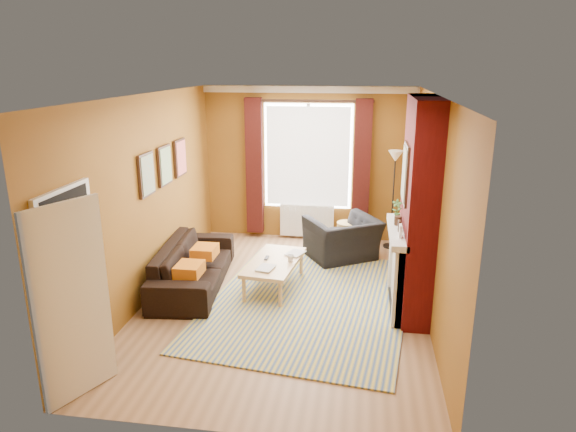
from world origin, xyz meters
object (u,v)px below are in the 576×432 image
object	(u,v)px
wicker_stool	(347,235)
floor_lamp	(395,172)
sofa	(194,265)
coffee_table	(274,263)
armchair	(342,239)

from	to	relation	value
wicker_stool	floor_lamp	world-z (taller)	floor_lamp
sofa	coffee_table	world-z (taller)	sofa
sofa	floor_lamp	xyz separation A→B (m)	(2.96, 2.11, 1.06)
sofa	wicker_stool	bearing A→B (deg)	-53.67
sofa	coffee_table	distance (m)	1.21
coffee_table	floor_lamp	world-z (taller)	floor_lamp
armchair	coffee_table	size ratio (longest dim) A/B	0.80
wicker_stool	floor_lamp	xyz separation A→B (m)	(0.77, 0.15, 1.14)
sofa	coffee_table	bearing A→B (deg)	-92.12
armchair	coffee_table	xyz separation A→B (m)	(-0.93, -1.32, 0.03)
armchair	wicker_stool	distance (m)	0.58
sofa	coffee_table	size ratio (longest dim) A/B	1.62
coffee_table	floor_lamp	xyz separation A→B (m)	(1.76, 2.04, 0.99)
sofa	armchair	bearing A→B (deg)	-62.23
armchair	floor_lamp	distance (m)	1.50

